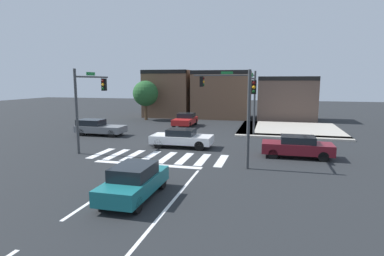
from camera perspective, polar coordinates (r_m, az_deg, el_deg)
ground_plane at (r=25.24m, az=-2.56°, el=-2.87°), size 120.00×120.00×0.00m
crosswalk_near at (r=21.07m, az=-6.11°, el=-5.19°), size 8.96×3.16×0.01m
lane_markings at (r=14.53m, az=-11.42°, el=-11.67°), size 6.80×18.75×0.01m
bike_detector_marking at (r=17.10m, az=-6.90°, el=-8.46°), size 1.15×1.15×0.01m
curb_corner_northeast at (r=33.48m, az=16.34°, el=-0.26°), size 10.00×10.60×0.15m
storefront_row at (r=43.09m, az=5.45°, el=5.95°), size 22.53×6.36×6.43m
traffic_signal_southeast at (r=19.86m, az=10.67°, el=5.19°), size 0.32×5.51×5.60m
traffic_signal_southwest at (r=24.05m, az=-18.05°, el=5.59°), size 0.32×4.41×5.79m
traffic_signal_northeast at (r=29.19m, az=7.04°, el=6.76°), size 5.72×0.32×5.85m
car_maroon at (r=21.77m, az=18.45°, el=-3.18°), size 4.46×1.80×1.42m
car_teal at (r=13.83m, az=-10.41°, el=-9.45°), size 1.71×4.17×1.46m
car_red at (r=34.85m, az=-1.21°, el=1.50°), size 1.93×4.24×1.43m
car_white at (r=23.83m, az=-1.89°, el=-1.79°), size 4.60×1.95×1.39m
car_gray at (r=30.35m, az=-16.58°, el=0.13°), size 4.45×1.88×1.45m
roadside_tree at (r=40.84m, az=-8.39°, el=6.17°), size 3.23×3.23×5.02m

